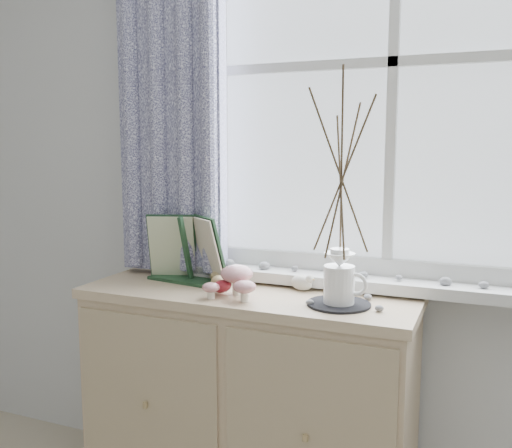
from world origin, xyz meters
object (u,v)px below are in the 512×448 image
botanical_book (184,249)px  twig_pitcher (341,171)px  toadstool_cluster (236,279)px  sideboard (248,403)px

botanical_book → twig_pitcher: (0.61, -0.06, 0.30)m
botanical_book → toadstool_cluster: botanical_book is taller
toadstool_cluster → twig_pitcher: bearing=5.1°
botanical_book → toadstool_cluster: (0.25, -0.09, -0.07)m
botanical_book → toadstool_cluster: 0.28m
sideboard → twig_pitcher: (0.35, -0.05, 0.86)m
sideboard → botanical_book: size_ratio=3.15×
botanical_book → toadstool_cluster: bearing=-10.9°
sideboard → toadstool_cluster: toadstool_cluster is taller
sideboard → twig_pitcher: bearing=-9.0°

